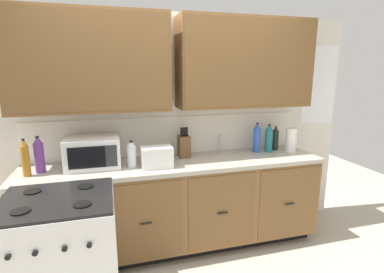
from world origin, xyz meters
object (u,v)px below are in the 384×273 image
microwave (93,152)px  bottle_clear (132,154)px  bottle_violet (39,155)px  stove_range (63,259)px  knife_block (184,146)px  bottle_blue (257,138)px  paper_towel_roll (291,140)px  bottle_dark (275,138)px  toaster (157,157)px  bottle_teal (269,138)px  bottle_amber (25,158)px

microwave → bottle_clear: microwave is taller
microwave → bottle_violet: 0.44m
stove_range → knife_block: 1.46m
stove_range → microwave: (0.22, 0.70, 0.60)m
bottle_blue → paper_towel_roll: bearing=-13.2°
bottle_clear → bottle_dark: size_ratio=0.94×
paper_towel_roll → bottle_blue: (-0.37, 0.09, 0.03)m
toaster → knife_block: knife_block is taller
bottle_clear → bottle_violet: (-0.78, 0.06, 0.04)m
bottle_teal → bottle_dark: 0.12m
bottle_teal → microwave: bearing=-179.0°
paper_towel_roll → bottle_dark: 0.17m
bottle_teal → bottle_dark: size_ratio=1.14×
stove_range → paper_towel_roll: size_ratio=3.65×
bottle_amber → bottle_teal: size_ratio=1.07×
bottle_blue → knife_block: bearing=177.7°
knife_block → bottle_amber: size_ratio=0.96×
microwave → bottle_teal: (1.82, 0.03, 0.01)m
stove_range → bottle_clear: size_ratio=3.83×
paper_towel_roll → bottle_amber: 2.59m
microwave → toaster: (0.56, -0.17, -0.04)m
toaster → microwave: bearing=162.7°
bottle_teal → bottle_blue: (-0.14, 0.02, 0.01)m
stove_range → bottle_blue: 2.14m
bottle_amber → bottle_blue: (2.21, 0.17, 0.00)m
bottle_dark → microwave: bearing=-177.6°
bottle_blue → bottle_dark: bearing=7.4°
bottle_dark → paper_towel_roll: bearing=-43.9°
bottle_teal → bottle_violet: (-2.26, -0.08, 0.01)m
stove_range → paper_towel_roll: paper_towel_roll is taller
bottle_teal → bottle_dark: bottle_teal is taller
microwave → toaster: size_ratio=1.71×
knife_block → bottle_dark: bearing=0.0°
paper_towel_roll → microwave: bearing=179.0°
microwave → paper_towel_roll: size_ratio=1.85×
toaster → bottle_violet: (-1.00, 0.13, 0.06)m
bottle_amber → bottle_violet: size_ratio=1.00×
paper_towel_roll → bottle_teal: (-0.23, 0.07, 0.02)m
bottle_clear → toaster: bearing=-18.2°
toaster → bottle_blue: (1.13, 0.22, 0.06)m
microwave → bottle_blue: bearing=1.7°
bottle_amber → microwave: bearing=12.5°
knife_block → bottle_teal: knife_block is taller
knife_block → bottle_amber: (-1.41, -0.20, 0.04)m
microwave → bottle_amber: size_ratio=1.49×
paper_towel_roll → bottle_teal: size_ratio=0.86×
stove_range → knife_block: knife_block is taller
bottle_clear → bottle_violet: 0.78m
stove_range → bottle_blue: size_ratio=2.93×
stove_range → bottle_teal: (2.04, 0.73, 0.60)m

